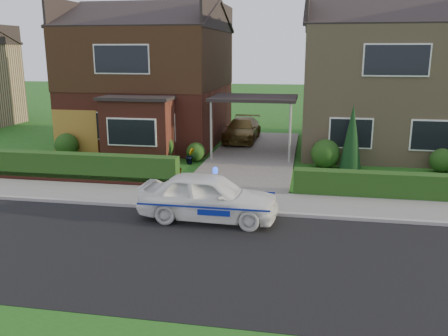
# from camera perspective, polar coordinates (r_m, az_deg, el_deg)

# --- Properties ---
(ground) EXTENTS (120.00, 120.00, 0.00)m
(ground) POSITION_cam_1_polar(r_m,az_deg,el_deg) (11.63, -3.04, -10.29)
(ground) COLOR #1A5015
(ground) RESTS_ON ground
(road) EXTENTS (60.00, 6.00, 0.02)m
(road) POSITION_cam_1_polar(r_m,az_deg,el_deg) (11.63, -3.04, -10.29)
(road) COLOR black
(road) RESTS_ON ground
(kerb) EXTENTS (60.00, 0.16, 0.12)m
(kerb) POSITION_cam_1_polar(r_m,az_deg,el_deg) (14.38, -0.25, -5.17)
(kerb) COLOR #9E9993
(kerb) RESTS_ON ground
(sidewalk) EXTENTS (60.00, 2.00, 0.10)m
(sidewalk) POSITION_cam_1_polar(r_m,az_deg,el_deg) (15.36, 0.47, -3.94)
(sidewalk) COLOR slate
(sidewalk) RESTS_ON ground
(driveway) EXTENTS (3.80, 12.00, 0.12)m
(driveway) POSITION_cam_1_polar(r_m,az_deg,el_deg) (21.96, 3.55, 1.54)
(driveway) COLOR #666059
(driveway) RESTS_ON ground
(house_left) EXTENTS (7.50, 9.53, 7.25)m
(house_left) POSITION_cam_1_polar(r_m,az_deg,el_deg) (25.60, -8.74, 11.65)
(house_left) COLOR maroon
(house_left) RESTS_ON ground
(house_right) EXTENTS (7.50, 8.06, 7.25)m
(house_right) POSITION_cam_1_polar(r_m,az_deg,el_deg) (24.55, 18.36, 10.67)
(house_right) COLOR #947D5A
(house_right) RESTS_ON ground
(carport_link) EXTENTS (3.80, 3.00, 2.77)m
(carport_link) POSITION_cam_1_polar(r_m,az_deg,el_deg) (21.51, 3.64, 8.28)
(carport_link) COLOR black
(carport_link) RESTS_ON ground
(garage_door) EXTENTS (2.20, 0.10, 2.10)m
(garage_door) POSITION_cam_1_polar(r_m,az_deg,el_deg) (23.23, -17.43, 4.10)
(garage_door) COLOR #8C601E
(garage_door) RESTS_ON ground
(dwarf_wall) EXTENTS (7.70, 0.25, 0.36)m
(dwarf_wall) POSITION_cam_1_polar(r_m,az_deg,el_deg) (18.26, -17.10, -1.24)
(dwarf_wall) COLOR maroon
(dwarf_wall) RESTS_ON ground
(hedge_left) EXTENTS (7.50, 0.55, 0.90)m
(hedge_left) POSITION_cam_1_polar(r_m,az_deg,el_deg) (18.43, -16.85, -1.66)
(hedge_left) COLOR #173510
(hedge_left) RESTS_ON ground
(hedge_right) EXTENTS (7.50, 0.55, 0.80)m
(hedge_right) POSITION_cam_1_polar(r_m,az_deg,el_deg) (16.70, 21.31, -3.63)
(hedge_right) COLOR #173510
(hedge_right) RESTS_ON ground
(shrub_left_far) EXTENTS (1.08, 1.08, 1.08)m
(shrub_left_far) POSITION_cam_1_polar(r_m,az_deg,el_deg) (23.04, -18.42, 2.65)
(shrub_left_far) COLOR #173510
(shrub_left_far) RESTS_ON ground
(shrub_left_mid) EXTENTS (1.32, 1.32, 1.32)m
(shrub_left_mid) POSITION_cam_1_polar(r_m,az_deg,el_deg) (21.06, -7.87, 2.56)
(shrub_left_mid) COLOR #173510
(shrub_left_mid) RESTS_ON ground
(shrub_left_near) EXTENTS (0.84, 0.84, 0.84)m
(shrub_left_near) POSITION_cam_1_polar(r_m,az_deg,el_deg) (20.95, -3.43, 1.94)
(shrub_left_near) COLOR #173510
(shrub_left_near) RESTS_ON ground
(shrub_right_near) EXTENTS (1.20, 1.20, 1.20)m
(shrub_right_near) POSITION_cam_1_polar(r_m,az_deg,el_deg) (20.16, 12.10, 1.70)
(shrub_right_near) COLOR #173510
(shrub_right_near) RESTS_ON ground
(shrub_right_mid) EXTENTS (0.96, 0.96, 0.96)m
(shrub_right_mid) POSITION_cam_1_polar(r_m,az_deg,el_deg) (20.95, 24.74, 0.84)
(shrub_right_mid) COLOR #173510
(shrub_right_mid) RESTS_ON ground
(conifer_a) EXTENTS (0.90, 0.90, 2.60)m
(conifer_a) POSITION_cam_1_polar(r_m,az_deg,el_deg) (19.89, 15.10, 3.42)
(conifer_a) COLOR black
(conifer_a) RESTS_ON ground
(police_car) EXTENTS (3.69, 4.07, 1.53)m
(police_car) POSITION_cam_1_polar(r_m,az_deg,el_deg) (13.63, -1.86, -3.50)
(police_car) COLOR white
(police_car) RESTS_ON ground
(driveway_car) EXTENTS (1.74, 4.08, 1.17)m
(driveway_car) POSITION_cam_1_polar(r_m,az_deg,el_deg) (25.15, 2.19, 4.64)
(driveway_car) COLOR brown
(driveway_car) RESTS_ON driveway
(potted_plant_a) EXTENTS (0.49, 0.39, 0.83)m
(potted_plant_a) POSITION_cam_1_polar(r_m,az_deg,el_deg) (21.36, -12.55, 1.84)
(potted_plant_a) COLOR gray
(potted_plant_a) RESTS_ON ground
(potted_plant_b) EXTENTS (0.50, 0.47, 0.72)m
(potted_plant_b) POSITION_cam_1_polar(r_m,az_deg,el_deg) (20.42, -4.10, 1.44)
(potted_plant_b) COLOR gray
(potted_plant_b) RESTS_ON ground
(potted_plant_c) EXTENTS (0.54, 0.54, 0.81)m
(potted_plant_c) POSITION_cam_1_polar(r_m,az_deg,el_deg) (18.32, -5.82, 0.10)
(potted_plant_c) COLOR gray
(potted_plant_c) RESTS_ON ground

